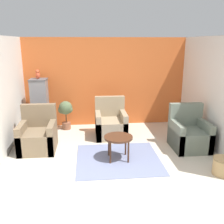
% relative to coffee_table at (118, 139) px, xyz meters
% --- Properties ---
extents(ground_plane, '(20.00, 20.00, 0.00)m').
position_rel_coffee_table_xyz_m(ground_plane, '(-0.07, -1.21, -0.43)').
color(ground_plane, beige).
rests_on(ground_plane, ground).
extents(wall_back_accent, '(4.49, 0.06, 2.40)m').
position_rel_coffee_table_xyz_m(wall_back_accent, '(-0.07, 2.31, 0.77)').
color(wall_back_accent, orange).
rests_on(wall_back_accent, ground_plane).
extents(wall_left, '(0.06, 3.48, 2.40)m').
position_rel_coffee_table_xyz_m(wall_left, '(-2.29, 0.53, 0.77)').
color(wall_left, silver).
rests_on(wall_left, ground_plane).
extents(wall_right, '(0.06, 3.48, 2.40)m').
position_rel_coffee_table_xyz_m(wall_right, '(2.14, 0.53, 0.77)').
color(wall_right, silver).
rests_on(wall_right, ground_plane).
extents(area_rug, '(1.65, 1.53, 0.01)m').
position_rel_coffee_table_xyz_m(area_rug, '(0.00, -0.00, -0.42)').
color(area_rug, slate).
rests_on(area_rug, ground_plane).
extents(coffee_table, '(0.56, 0.56, 0.49)m').
position_rel_coffee_table_xyz_m(coffee_table, '(0.00, 0.00, 0.00)').
color(coffee_table, '#472819').
rests_on(coffee_table, ground_plane).
extents(armchair_left, '(0.75, 0.79, 0.96)m').
position_rel_coffee_table_xyz_m(armchair_left, '(-1.67, 0.65, -0.13)').
color(armchair_left, '#7A664C').
rests_on(armchair_left, ground_plane).
extents(armchair_right, '(0.75, 0.79, 0.96)m').
position_rel_coffee_table_xyz_m(armchair_right, '(1.62, 0.41, -0.13)').
color(armchair_right, slate).
rests_on(armchair_right, ground_plane).
extents(armchair_middle, '(0.75, 0.79, 0.96)m').
position_rel_coffee_table_xyz_m(armchair_middle, '(-0.03, 1.32, -0.13)').
color(armchair_middle, '#9E896B').
rests_on(armchair_middle, ground_plane).
extents(birdcage, '(0.55, 0.55, 1.38)m').
position_rel_coffee_table_xyz_m(birdcage, '(-1.81, 1.88, 0.22)').
color(birdcage, '#555559').
rests_on(birdcage, ground_plane).
extents(parrot, '(0.11, 0.20, 0.24)m').
position_rel_coffee_table_xyz_m(parrot, '(-1.81, 1.88, 1.06)').
color(parrot, '#D14C2D').
rests_on(parrot, birdcage).
extents(potted_plant, '(0.39, 0.36, 0.77)m').
position_rel_coffee_table_xyz_m(potted_plant, '(-1.17, 1.94, 0.08)').
color(potted_plant, brown).
rests_on(potted_plant, ground_plane).
extents(wicker_basket, '(0.36, 0.36, 0.31)m').
position_rel_coffee_table_xyz_m(wicker_basket, '(1.77, -0.77, -0.27)').
color(wicker_basket, tan).
rests_on(wicker_basket, ground_plane).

